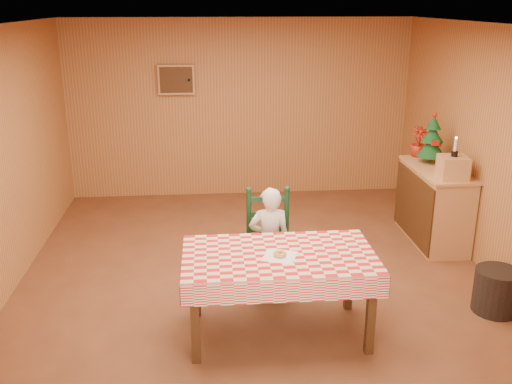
% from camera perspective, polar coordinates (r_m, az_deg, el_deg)
% --- Properties ---
extents(ground, '(6.00, 6.00, 0.00)m').
position_cam_1_polar(ground, '(6.04, 0.17, -9.18)').
color(ground, brown).
rests_on(ground, ground).
extents(cabin_walls, '(5.10, 6.05, 2.65)m').
position_cam_1_polar(cabin_walls, '(5.96, -0.31, 9.03)').
color(cabin_walls, '#B47641').
rests_on(cabin_walls, ground).
extents(dining_table, '(1.66, 0.96, 0.77)m').
position_cam_1_polar(dining_table, '(4.91, 2.31, -7.07)').
color(dining_table, '#452812').
rests_on(dining_table, ground).
extents(ladder_chair, '(0.44, 0.40, 1.08)m').
position_cam_1_polar(ladder_chair, '(5.70, 1.29, -5.33)').
color(ladder_chair, '#103219').
rests_on(ladder_chair, ground).
extents(seated_child, '(0.41, 0.27, 1.12)m').
position_cam_1_polar(seated_child, '(5.63, 1.36, -5.01)').
color(seated_child, silver).
rests_on(seated_child, ground).
extents(napkin, '(0.34, 0.34, 0.00)m').
position_cam_1_polar(napkin, '(4.83, 2.40, -6.42)').
color(napkin, white).
rests_on(napkin, dining_table).
extents(donut, '(0.13, 0.13, 0.04)m').
position_cam_1_polar(donut, '(4.82, 2.40, -6.21)').
color(donut, '#D08E4A').
rests_on(donut, napkin).
extents(shelf_unit, '(0.54, 1.24, 0.93)m').
position_cam_1_polar(shelf_unit, '(7.23, 17.31, -1.24)').
color(shelf_unit, tan).
rests_on(shelf_unit, ground).
extents(crate, '(0.32, 0.32, 0.25)m').
position_cam_1_polar(crate, '(6.71, 19.09, 2.35)').
color(crate, tan).
rests_on(crate, shelf_unit).
extents(christmas_tree, '(0.34, 0.34, 0.62)m').
position_cam_1_polar(christmas_tree, '(7.25, 17.21, 4.98)').
color(christmas_tree, '#452812').
rests_on(christmas_tree, shelf_unit).
extents(flower_arrangement, '(0.22, 0.22, 0.38)m').
position_cam_1_polar(flower_arrangement, '(7.53, 15.95, 4.84)').
color(flower_arrangement, '#A11E0E').
rests_on(flower_arrangement, shelf_unit).
extents(candle_set, '(0.07, 0.07, 0.22)m').
position_cam_1_polar(candle_set, '(6.67, 19.26, 3.92)').
color(candle_set, black).
rests_on(candle_set, crate).
extents(storage_bin, '(0.55, 0.55, 0.42)m').
position_cam_1_polar(storage_bin, '(5.92, 22.91, -9.09)').
color(storage_bin, black).
rests_on(storage_bin, ground).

